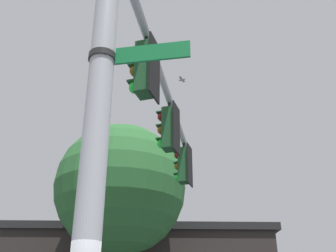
# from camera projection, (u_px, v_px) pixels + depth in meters

# --- Properties ---
(signal_pole) EXTENTS (0.29, 0.29, 7.20)m
(signal_pole) POSITION_uv_depth(u_px,v_px,m) (96.00, 136.00, 4.28)
(signal_pole) COLOR #ADB2B7
(signal_pole) RESTS_ON ground
(mast_arm) EXTENTS (8.09, 1.18, 0.16)m
(mast_arm) POSITION_uv_depth(u_px,v_px,m) (165.00, 86.00, 9.22)
(mast_arm) COLOR #ADB2B7
(traffic_light_nearest_pole) EXTENTS (0.54, 0.49, 1.31)m
(traffic_light_nearest_pole) POSITION_uv_depth(u_px,v_px,m) (144.00, 69.00, 7.19)
(traffic_light_nearest_pole) COLOR black
(traffic_light_mid_inner) EXTENTS (0.54, 0.49, 1.31)m
(traffic_light_mid_inner) POSITION_uv_depth(u_px,v_px,m) (169.00, 129.00, 9.47)
(traffic_light_mid_inner) COLOR black
(traffic_light_mid_outer) EXTENTS (0.54, 0.49, 1.31)m
(traffic_light_mid_outer) POSITION_uv_depth(u_px,v_px,m) (183.00, 165.00, 11.75)
(traffic_light_mid_outer) COLOR black
(street_name_sign) EXTENTS (0.33, 1.20, 0.22)m
(street_name_sign) POSITION_uv_depth(u_px,v_px,m) (123.00, 56.00, 4.68)
(street_name_sign) COLOR #147238
(bird_flying) EXTENTS (0.38, 0.31, 0.10)m
(bird_flying) POSITION_uv_depth(u_px,v_px,m) (182.00, 80.00, 15.31)
(bird_flying) COLOR gray
(tree_by_storefront) EXTENTS (4.79, 4.79, 8.53)m
(tree_by_storefront) POSITION_uv_depth(u_px,v_px,m) (120.00, 189.00, 14.75)
(tree_by_storefront) COLOR #4C3823
(tree_by_storefront) RESTS_ON ground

